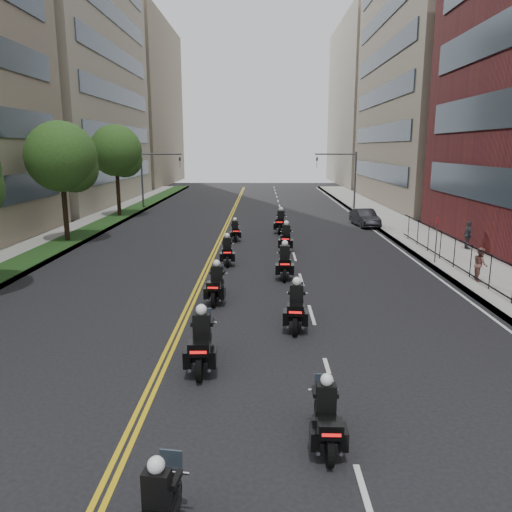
{
  "coord_description": "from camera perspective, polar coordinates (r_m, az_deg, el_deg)",
  "views": [
    {
      "loc": [
        1.36,
        -7.52,
        6.04
      ],
      "look_at": [
        1.12,
        12.46,
        1.68
      ],
      "focal_mm": 35.0,
      "sensor_mm": 36.0,
      "label": 1
    }
  ],
  "objects": [
    {
      "name": "ground",
      "position": [
        9.74,
        -8.35,
        -26.16
      ],
      "size": [
        160.0,
        160.0,
        0.0
      ],
      "primitive_type": "plane",
      "color": "black",
      "rests_on": "ground"
    },
    {
      "name": "sidewalk_right",
      "position": [
        34.73,
        18.54,
        1.78
      ],
      "size": [
        4.0,
        90.0,
        0.15
      ],
      "primitive_type": "cube",
      "color": "gray",
      "rests_on": "ground"
    },
    {
      "name": "sidewalk_left",
      "position": [
        35.66,
        -21.33,
        1.84
      ],
      "size": [
        4.0,
        90.0,
        0.15
      ],
      "primitive_type": "cube",
      "color": "gray",
      "rests_on": "ground"
    },
    {
      "name": "grass_strip",
      "position": [
        35.35,
        -20.14,
        2.0
      ],
      "size": [
        2.0,
        90.0,
        0.04
      ],
      "primitive_type": "cube",
      "color": "#193915",
      "rests_on": "sidewalk_left"
    },
    {
      "name": "building_right_tan",
      "position": [
        59.73,
        21.77,
        20.12
      ],
      "size": [
        15.11,
        28.0,
        30.0
      ],
      "color": "gray",
      "rests_on": "ground"
    },
    {
      "name": "building_right_far",
      "position": [
        88.13,
        14.52,
        16.47
      ],
      "size": [
        15.0,
        28.0,
        26.0
      ],
      "primitive_type": "cube",
      "color": "#AFA08D",
      "rests_on": "ground"
    },
    {
      "name": "building_left_mid",
      "position": [
        61.21,
        -23.47,
        21.68
      ],
      "size": [
        16.11,
        28.0,
        34.0
      ],
      "color": "#AFA08D",
      "rests_on": "ground"
    },
    {
      "name": "building_left_far",
      "position": [
        88.92,
        -15.16,
        16.39
      ],
      "size": [
        16.0,
        28.0,
        26.0
      ],
      "primitive_type": "cube",
      "color": "gray",
      "rests_on": "ground"
    },
    {
      "name": "iron_fence",
      "position": [
        22.36,
        26.23,
        -2.25
      ],
      "size": [
        0.05,
        28.0,
        1.5
      ],
      "color": "black",
      "rests_on": "sidewalk_right"
    },
    {
      "name": "street_trees",
      "position": [
        28.93,
        -25.05,
        9.38
      ],
      "size": [
        4.4,
        38.4,
        7.98
      ],
      "color": "black",
      "rests_on": "ground"
    },
    {
      "name": "traffic_signal_right",
      "position": [
        50.24,
        10.21,
        9.45
      ],
      "size": [
        4.09,
        0.2,
        5.6
      ],
      "color": "#3F3F44",
      "rests_on": "ground"
    },
    {
      "name": "traffic_signal_left",
      "position": [
        50.76,
        -11.86,
        9.41
      ],
      "size": [
        4.09,
        0.2,
        5.6
      ],
      "color": "#3F3F44",
      "rests_on": "ground"
    },
    {
      "name": "motorcycle_1",
      "position": [
        10.82,
        8.04,
        -17.93
      ],
      "size": [
        0.48,
        2.09,
        1.54
      ],
      "rotation": [
        0.0,
        0.0,
        -0.02
      ],
      "color": "black",
      "rests_on": "ground"
    },
    {
      "name": "motorcycle_2",
      "position": [
        14.06,
        -6.24,
        -9.98
      ],
      "size": [
        0.58,
        2.48,
        1.83
      ],
      "rotation": [
        0.0,
        0.0,
        0.04
      ],
      "color": "black",
      "rests_on": "ground"
    },
    {
      "name": "motorcycle_3",
      "position": [
        17.06,
        4.62,
        -5.98
      ],
      "size": [
        0.66,
        2.38,
        1.75
      ],
      "rotation": [
        0.0,
        0.0,
        -0.1
      ],
      "color": "black",
      "rests_on": "ground"
    },
    {
      "name": "motorcycle_4",
      "position": [
        19.89,
        -4.55,
        -3.39
      ],
      "size": [
        0.56,
        2.3,
        1.69
      ],
      "rotation": [
        0.0,
        0.0,
        -0.05
      ],
      "color": "black",
      "rests_on": "ground"
    },
    {
      "name": "motorcycle_5",
      "position": [
        23.47,
        3.3,
        -0.84
      ],
      "size": [
        0.57,
        2.43,
        1.79
      ],
      "rotation": [
        0.0,
        0.0,
        -0.04
      ],
      "color": "black",
      "rests_on": "ground"
    },
    {
      "name": "motorcycle_6",
      "position": [
        26.2,
        -3.31,
        0.44
      ],
      "size": [
        0.58,
        2.25,
        1.66
      ],
      "rotation": [
        0.0,
        0.0,
        0.07
      ],
      "color": "black",
      "rests_on": "ground"
    },
    {
      "name": "motorcycle_7",
      "position": [
        29.59,
        3.45,
        1.93
      ],
      "size": [
        0.66,
        2.46,
        1.82
      ],
      "rotation": [
        0.0,
        0.0,
        -0.08
      ],
      "color": "black",
      "rests_on": "ground"
    },
    {
      "name": "motorcycle_8",
      "position": [
        32.97,
        -2.4,
        2.81
      ],
      "size": [
        0.59,
        2.07,
        1.53
      ],
      "rotation": [
        0.0,
        0.0,
        0.11
      ],
      "color": "black",
      "rests_on": "ground"
    },
    {
      "name": "motorcycle_9",
      "position": [
        36.0,
        2.84,
        3.82
      ],
      "size": [
        0.74,
        2.51,
        1.85
      ],
      "rotation": [
        0.0,
        0.0,
        -0.12
      ],
      "color": "black",
      "rests_on": "ground"
    },
    {
      "name": "parked_sedan",
      "position": [
        39.99,
        12.33,
        4.3
      ],
      "size": [
        1.84,
        4.15,
        1.33
      ],
      "primitive_type": "imported",
      "rotation": [
        0.0,
        0.0,
        0.11
      ],
      "color": "black",
      "rests_on": "ground"
    },
    {
      "name": "pedestrian_b",
      "position": [
        24.6,
        24.26,
        -0.85
      ],
      "size": [
        0.69,
        0.82,
        1.5
      ],
      "primitive_type": "imported",
      "rotation": [
        0.0,
        0.0,
        1.4
      ],
      "color": "#865549",
      "rests_on": "sidewalk_right"
    },
    {
      "name": "pedestrian_c",
      "position": [
        31.92,
        23.06,
        2.21
      ],
      "size": [
        0.42,
        0.98,
        1.66
      ],
      "primitive_type": "imported",
      "rotation": [
        0.0,
        0.0,
        1.56
      ],
      "color": "#3F4147",
      "rests_on": "sidewalk_right"
    }
  ]
}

